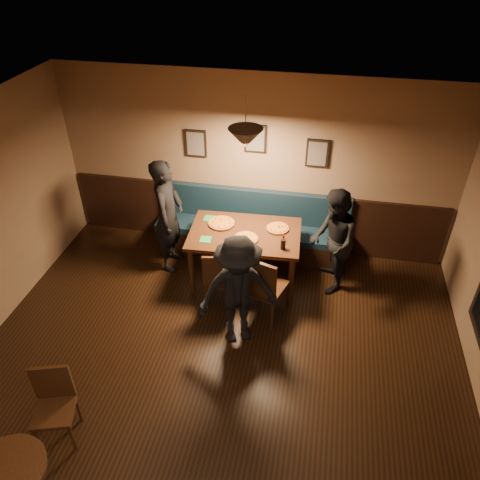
{
  "coord_description": "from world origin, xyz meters",
  "views": [
    {
      "loc": [
        1.0,
        -2.77,
        4.55
      ],
      "look_at": [
        0.02,
        2.19,
        0.95
      ],
      "focal_mm": 34.81,
      "sensor_mm": 36.0,
      "label": 1
    }
  ],
  "objects_px": {
    "booth_bench": "(251,226)",
    "cafe_chair_far": "(54,410)",
    "chair_near_right": "(266,286)",
    "diner_front": "(238,292)",
    "soda_glass": "(283,244)",
    "diner_left": "(168,216)",
    "diner_right": "(333,242)",
    "tabasco_bottle": "(284,237)",
    "dining_table": "(245,256)",
    "chair_near_left": "(219,276)"
  },
  "relations": [
    {
      "from": "booth_bench",
      "to": "chair_near_left",
      "type": "relative_size",
      "value": 3.16
    },
    {
      "from": "diner_left",
      "to": "diner_front",
      "type": "relative_size",
      "value": 1.14
    },
    {
      "from": "chair_near_right",
      "to": "diner_right",
      "type": "relative_size",
      "value": 0.67
    },
    {
      "from": "diner_right",
      "to": "tabasco_bottle",
      "type": "height_order",
      "value": "diner_right"
    },
    {
      "from": "dining_table",
      "to": "chair_near_left",
      "type": "distance_m",
      "value": 0.63
    },
    {
      "from": "diner_front",
      "to": "soda_glass",
      "type": "xyz_separation_m",
      "value": [
        0.43,
        0.9,
        0.13
      ]
    },
    {
      "from": "dining_table",
      "to": "chair_near_right",
      "type": "xyz_separation_m",
      "value": [
        0.42,
        -0.72,
        0.11
      ]
    },
    {
      "from": "chair_near_left",
      "to": "chair_near_right",
      "type": "xyz_separation_m",
      "value": [
        0.66,
        -0.13,
        0.06
      ]
    },
    {
      "from": "booth_bench",
      "to": "cafe_chair_far",
      "type": "xyz_separation_m",
      "value": [
        -1.38,
        -3.58,
        -0.06
      ]
    },
    {
      "from": "chair_near_left",
      "to": "diner_right",
      "type": "bearing_deg",
      "value": 13.21
    },
    {
      "from": "diner_right",
      "to": "cafe_chair_far",
      "type": "distance_m",
      "value": 4.0
    },
    {
      "from": "booth_bench",
      "to": "diner_front",
      "type": "relative_size",
      "value": 1.93
    },
    {
      "from": "diner_front",
      "to": "tabasco_bottle",
      "type": "distance_m",
      "value": 1.16
    },
    {
      "from": "diner_right",
      "to": "dining_table",
      "type": "bearing_deg",
      "value": -95.9
    },
    {
      "from": "chair_near_left",
      "to": "dining_table",
      "type": "bearing_deg",
      "value": 56.55
    },
    {
      "from": "chair_near_right",
      "to": "soda_glass",
      "type": "relative_size",
      "value": 7.19
    },
    {
      "from": "diner_left",
      "to": "tabasco_bottle",
      "type": "xyz_separation_m",
      "value": [
        1.72,
        -0.23,
        0.01
      ]
    },
    {
      "from": "booth_bench",
      "to": "dining_table",
      "type": "relative_size",
      "value": 1.93
    },
    {
      "from": "booth_bench",
      "to": "cafe_chair_far",
      "type": "relative_size",
      "value": 3.38
    },
    {
      "from": "diner_left",
      "to": "cafe_chair_far",
      "type": "relative_size",
      "value": 1.99
    },
    {
      "from": "diner_front",
      "to": "soda_glass",
      "type": "bearing_deg",
      "value": 41.15
    },
    {
      "from": "diner_left",
      "to": "diner_front",
      "type": "height_order",
      "value": "diner_left"
    },
    {
      "from": "chair_near_left",
      "to": "diner_right",
      "type": "relative_size",
      "value": 0.6
    },
    {
      "from": "dining_table",
      "to": "soda_glass",
      "type": "distance_m",
      "value": 0.8
    },
    {
      "from": "diner_front",
      "to": "cafe_chair_far",
      "type": "height_order",
      "value": "diner_front"
    },
    {
      "from": "diner_left",
      "to": "tabasco_bottle",
      "type": "distance_m",
      "value": 1.74
    },
    {
      "from": "chair_near_right",
      "to": "diner_front",
      "type": "xyz_separation_m",
      "value": [
        -0.28,
        -0.46,
        0.25
      ]
    },
    {
      "from": "dining_table",
      "to": "soda_glass",
      "type": "relative_size",
      "value": 10.56
    },
    {
      "from": "dining_table",
      "to": "cafe_chair_far",
      "type": "relative_size",
      "value": 1.75
    },
    {
      "from": "dining_table",
      "to": "diner_right",
      "type": "relative_size",
      "value": 0.99
    },
    {
      "from": "chair_near_right",
      "to": "diner_front",
      "type": "height_order",
      "value": "diner_front"
    },
    {
      "from": "booth_bench",
      "to": "diner_left",
      "type": "xyz_separation_m",
      "value": [
        -1.14,
        -0.52,
        0.38
      ]
    },
    {
      "from": "tabasco_bottle",
      "to": "dining_table",
      "type": "bearing_deg",
      "value": 170.36
    },
    {
      "from": "diner_left",
      "to": "diner_right",
      "type": "relative_size",
      "value": 1.13
    },
    {
      "from": "soda_glass",
      "to": "tabasco_bottle",
      "type": "distance_m",
      "value": 0.18
    },
    {
      "from": "diner_right",
      "to": "chair_near_left",
      "type": "bearing_deg",
      "value": -75.32
    },
    {
      "from": "booth_bench",
      "to": "dining_table",
      "type": "height_order",
      "value": "booth_bench"
    },
    {
      "from": "dining_table",
      "to": "chair_near_right",
      "type": "distance_m",
      "value": 0.84
    },
    {
      "from": "diner_left",
      "to": "soda_glass",
      "type": "relative_size",
      "value": 11.99
    },
    {
      "from": "booth_bench",
      "to": "diner_left",
      "type": "height_order",
      "value": "diner_left"
    },
    {
      "from": "dining_table",
      "to": "diner_left",
      "type": "xyz_separation_m",
      "value": [
        -1.17,
        0.14,
        0.47
      ]
    },
    {
      "from": "diner_left",
      "to": "cafe_chair_far",
      "type": "bearing_deg",
      "value": 174.21
    },
    {
      "from": "booth_bench",
      "to": "soda_glass",
      "type": "distance_m",
      "value": 1.19
    },
    {
      "from": "diner_left",
      "to": "dining_table",
      "type": "bearing_deg",
      "value": -98.14
    },
    {
      "from": "chair_near_right",
      "to": "tabasco_bottle",
      "type": "height_order",
      "value": "chair_near_right"
    },
    {
      "from": "chair_near_right",
      "to": "diner_front",
      "type": "distance_m",
      "value": 0.59
    },
    {
      "from": "dining_table",
      "to": "soda_glass",
      "type": "height_order",
      "value": "soda_glass"
    },
    {
      "from": "diner_front",
      "to": "cafe_chair_far",
      "type": "xyz_separation_m",
      "value": [
        -1.55,
        -1.74,
        -0.33
      ]
    },
    {
      "from": "chair_near_left",
      "to": "chair_near_right",
      "type": "bearing_deg",
      "value": -22.62
    },
    {
      "from": "chair_near_right",
      "to": "tabasco_bottle",
      "type": "xyz_separation_m",
      "value": [
        0.14,
        0.62,
        0.36
      ]
    }
  ]
}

